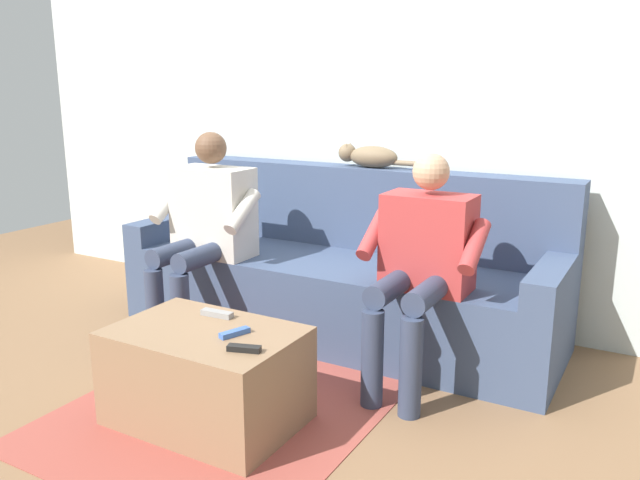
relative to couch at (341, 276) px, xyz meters
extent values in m
plane|color=#846042|center=(0.00, 0.76, -0.32)|extent=(8.00, 8.00, 0.00)
cube|color=silver|center=(0.00, -0.45, 0.90)|extent=(5.59, 0.06, 2.46)
cube|color=#3D4C6B|center=(0.00, 0.16, -0.10)|extent=(2.19, 0.61, 0.45)
cube|color=#3D4C6B|center=(0.00, -0.25, 0.14)|extent=(2.49, 0.20, 0.93)
cube|color=#3D4C6B|center=(-1.17, 0.16, -0.03)|extent=(0.15, 0.61, 0.58)
cube|color=#3D4C6B|center=(1.17, 0.16, -0.03)|extent=(0.15, 0.61, 0.58)
cube|color=#8C6B4C|center=(0.00, 1.22, -0.12)|extent=(0.77, 0.52, 0.41)
cube|color=#B23838|center=(-0.64, 0.35, 0.35)|extent=(0.41, 0.24, 0.46)
sphere|color=tan|center=(-0.64, 0.35, 0.69)|extent=(0.17, 0.17, 0.17)
cylinder|color=#333D56|center=(-0.73, 0.55, 0.18)|extent=(0.11, 0.41, 0.11)
cylinder|color=#333D56|center=(-0.55, 0.55, 0.18)|extent=(0.11, 0.41, 0.11)
cylinder|color=#333D56|center=(-0.73, 0.75, -0.10)|extent=(0.10, 0.10, 0.45)
cylinder|color=#333D56|center=(-0.55, 0.75, -0.10)|extent=(0.10, 0.10, 0.45)
cylinder|color=#B23838|center=(-0.88, 0.43, 0.38)|extent=(0.08, 0.27, 0.22)
cylinder|color=#B23838|center=(-0.40, 0.43, 0.38)|extent=(0.08, 0.27, 0.22)
cube|color=beige|center=(0.64, 0.35, 0.37)|extent=(0.45, 0.24, 0.50)
sphere|color=brown|center=(0.64, 0.35, 0.73)|extent=(0.18, 0.18, 0.18)
cylinder|color=#333D56|center=(0.55, 0.55, 0.18)|extent=(0.11, 0.41, 0.11)
cylinder|color=#333D56|center=(0.73, 0.55, 0.18)|extent=(0.11, 0.41, 0.11)
cylinder|color=#333D56|center=(0.55, 0.75, -0.10)|extent=(0.10, 0.10, 0.45)
cylinder|color=#333D56|center=(0.73, 0.75, -0.10)|extent=(0.10, 0.10, 0.45)
cylinder|color=beige|center=(0.38, 0.43, 0.42)|extent=(0.08, 0.27, 0.22)
cylinder|color=beige|center=(0.90, 0.43, 0.42)|extent=(0.08, 0.27, 0.22)
ellipsoid|color=#756047|center=(-0.07, -0.25, 0.67)|extent=(0.30, 0.14, 0.13)
sphere|color=#756047|center=(0.10, -0.25, 0.68)|extent=(0.11, 0.11, 0.11)
cone|color=#756047|center=(0.09, -0.27, 0.73)|extent=(0.04, 0.04, 0.03)
cone|color=#756047|center=(0.09, -0.22, 0.73)|extent=(0.04, 0.04, 0.03)
cylinder|color=#756047|center=(-0.28, -0.25, 0.64)|extent=(0.18, 0.03, 0.03)
cube|color=#3860B7|center=(-0.14, 1.20, 0.10)|extent=(0.08, 0.14, 0.02)
cube|color=gray|center=(0.06, 1.07, 0.10)|extent=(0.15, 0.05, 0.02)
cube|color=black|center=(-0.27, 1.31, 0.10)|extent=(0.13, 0.08, 0.02)
cube|color=#9E473D|center=(0.00, 1.07, -0.32)|extent=(1.28, 1.55, 0.01)
camera|label=1|loc=(-1.64, 3.14, 1.07)|focal=35.88mm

